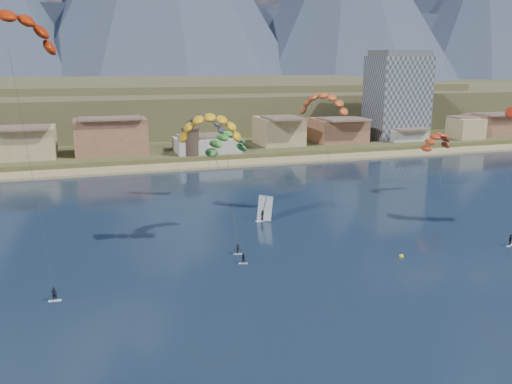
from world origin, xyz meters
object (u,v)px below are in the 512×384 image
kitesurfer_green (227,140)px  kitesurfer_red (6,26)px  watchtower (191,141)px  apartment_tower (397,95)px  windsurfer (264,213)px  kitesurfer_yellow (210,124)px  buoy (401,256)px

kitesurfer_green → kitesurfer_red: bearing=-168.3°
watchtower → apartment_tower: bearing=9.9°
apartment_tower → windsurfer: 113.26m
watchtower → kitesurfer_red: 92.60m
kitesurfer_yellow → buoy: 36.84m
kitesurfer_red → windsurfer: (40.55, 13.01, -33.10)m
watchtower → kitesurfer_yellow: kitesurfer_yellow is taller
apartment_tower → watchtower: size_ratio=3.72×
watchtower → kitesurfer_red: bearing=-116.2°
watchtower → kitesurfer_red: size_ratio=0.23×
apartment_tower → windsurfer: bearing=-134.4°
kitesurfer_red → kitesurfer_yellow: size_ratio=1.63×
kitesurfer_green → windsurfer: size_ratio=4.06×
apartment_tower → kitesurfer_red: kitesurfer_red is taller
kitesurfer_yellow → kitesurfer_green: 6.88m
kitesurfer_red → kitesurfer_green: size_ratio=1.91×
apartment_tower → kitesurfer_green: bearing=-135.2°
kitesurfer_red → windsurfer: bearing=17.8°
apartment_tower → windsurfer: size_ratio=6.52×
watchtower → kitesurfer_green: 73.65m
watchtower → kitesurfer_red: kitesurfer_red is taller
watchtower → windsurfer: watchtower is taller
watchtower → windsurfer: bearing=-88.6°
watchtower → kitesurfer_green: bearing=-95.7°
kitesurfer_yellow → kitesurfer_green: size_ratio=1.17×
kitesurfer_red → watchtower: bearing=63.8°
apartment_tower → windsurfer: apartment_tower is taller
buoy → kitesurfer_green: bearing=141.2°
kitesurfer_green → buoy: bearing=-38.8°
kitesurfer_red → kitesurfer_yellow: (27.92, 2.00, -14.20)m
apartment_tower → kitesurfer_yellow: 128.83m
kitesurfer_green → watchtower: bearing=84.3°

